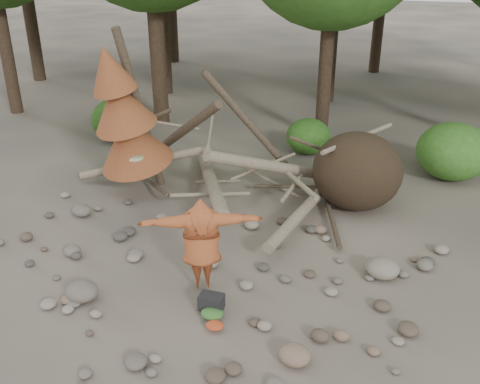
# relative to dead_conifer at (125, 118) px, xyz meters

# --- Properties ---
(ground) EXTENTS (120.00, 120.00, 0.00)m
(ground) POSITION_rel_dead_conifer_xyz_m (3.12, -3.37, -2.11)
(ground) COLOR #514C44
(ground) RESTS_ON ground
(deadfall_pile) EXTENTS (8.55, 5.24, 3.30)m
(deadfall_pile) POSITION_rel_dead_conifer_xyz_m (5.13, 0.87, -1.16)
(deadfall_pile) COLOR #332619
(deadfall_pile) RESTS_ON ground
(dead_conifer) EXTENTS (2.06, 2.16, 4.35)m
(dead_conifer) POSITION_rel_dead_conifer_xyz_m (0.00, 0.00, 0.00)
(dead_conifer) COLOR #4C3F30
(dead_conifer) RESTS_ON ground
(bush_left) EXTENTS (1.80, 1.80, 1.44)m
(bush_left) POSITION_rel_dead_conifer_xyz_m (-2.38, 3.83, -1.39)
(bush_left) COLOR #265316
(bush_left) RESTS_ON ground
(bush_mid) EXTENTS (1.40, 1.40, 1.12)m
(bush_mid) POSITION_rel_dead_conifer_xyz_m (3.92, 4.43, -1.55)
(bush_mid) COLOR #33691E
(bush_mid) RESTS_ON ground
(bush_right) EXTENTS (2.00, 2.00, 1.60)m
(bush_right) POSITION_rel_dead_conifer_xyz_m (8.12, 3.63, -1.31)
(bush_right) COLOR #3F7C26
(bush_right) RESTS_ON ground
(frisbee_thrower) EXTENTS (2.83, 1.44, 2.26)m
(frisbee_thrower) POSITION_rel_dead_conifer_xyz_m (3.26, -3.42, -1.10)
(frisbee_thrower) COLOR #9E4823
(frisbee_thrower) RESTS_ON ground
(backpack) EXTENTS (0.44, 0.29, 0.29)m
(backpack) POSITION_rel_dead_conifer_xyz_m (3.67, -4.06, -1.97)
(backpack) COLOR black
(backpack) RESTS_ON ground
(cloth_green) EXTENTS (0.41, 0.34, 0.15)m
(cloth_green) POSITION_rel_dead_conifer_xyz_m (3.75, -4.27, -2.04)
(cloth_green) COLOR #366829
(cloth_green) RESTS_ON ground
(cloth_orange) EXTENTS (0.32, 0.26, 0.12)m
(cloth_orange) POSITION_rel_dead_conifer_xyz_m (3.90, -4.55, -2.05)
(cloth_orange) COLOR #AD3F1D
(cloth_orange) RESTS_ON ground
(boulder_front_left) EXTENTS (0.62, 0.56, 0.37)m
(boulder_front_left) POSITION_rel_dead_conifer_xyz_m (1.24, -4.42, -1.93)
(boulder_front_left) COLOR #675F56
(boulder_front_left) RESTS_ON ground
(boulder_front_right) EXTENTS (0.51, 0.46, 0.31)m
(boulder_front_right) POSITION_rel_dead_conifer_xyz_m (5.37, -4.92, -1.96)
(boulder_front_right) COLOR #826651
(boulder_front_right) RESTS_ON ground
(boulder_mid_right) EXTENTS (0.67, 0.61, 0.40)m
(boulder_mid_right) POSITION_rel_dead_conifer_xyz_m (6.56, -2.04, -1.91)
(boulder_mid_right) COLOR gray
(boulder_mid_right) RESTS_ON ground
(boulder_mid_left) EXTENTS (0.48, 0.43, 0.29)m
(boulder_mid_left) POSITION_rel_dead_conifer_xyz_m (-0.62, -1.43, -1.97)
(boulder_mid_left) COLOR #645E54
(boulder_mid_left) RESTS_ON ground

